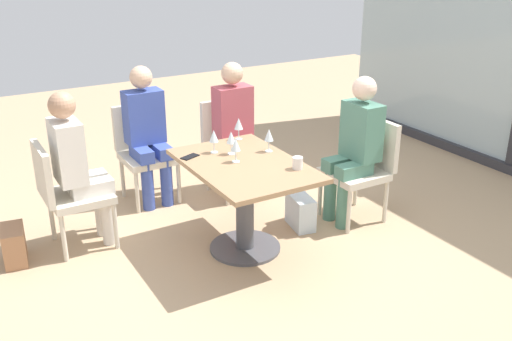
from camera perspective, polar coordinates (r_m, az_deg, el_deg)
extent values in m
plane|color=tan|center=(4.67, -1.07, -7.64)|extent=(12.00, 12.00, 0.00)
cube|color=#2D2D33|center=(6.65, 23.50, 0.20)|extent=(5.01, 0.10, 0.10)
cube|color=#997551|center=(4.37, -1.13, 0.51)|extent=(1.16, 0.78, 0.04)
cylinder|color=#4C4C51|center=(4.51, -1.10, -3.81)|extent=(0.14, 0.14, 0.69)
cylinder|color=#4C4C51|center=(4.67, -1.07, -7.52)|extent=(0.56, 0.56, 0.02)
cube|color=beige|center=(5.05, 9.56, -0.34)|extent=(0.46, 0.46, 0.06)
cube|color=beige|center=(5.12, 11.89, 2.68)|extent=(0.46, 0.05, 0.42)
cylinder|color=beige|center=(5.16, 6.28, -2.35)|extent=(0.04, 0.04, 0.39)
cylinder|color=beige|center=(4.88, 9.06, -4.01)|extent=(0.04, 0.04, 0.39)
cylinder|color=beige|center=(5.39, 9.71, -1.45)|extent=(0.04, 0.04, 0.39)
cylinder|color=beige|center=(5.12, 12.55, -2.97)|extent=(0.04, 0.04, 0.39)
cube|color=beige|center=(4.76, -16.81, -2.40)|extent=(0.46, 0.46, 0.06)
cube|color=beige|center=(4.63, -20.11, -0.30)|extent=(0.46, 0.05, 0.42)
cylinder|color=beige|center=(4.72, -13.56, -5.29)|extent=(0.04, 0.04, 0.39)
cylinder|color=beige|center=(5.07, -14.93, -3.46)|extent=(0.04, 0.04, 0.39)
cylinder|color=beige|center=(4.65, -18.28, -6.31)|extent=(0.04, 0.04, 0.39)
cylinder|color=beige|center=(5.00, -19.32, -4.38)|extent=(0.04, 0.04, 0.39)
cube|color=beige|center=(5.43, -10.43, 1.21)|extent=(0.46, 0.46, 0.06)
cube|color=beige|center=(5.57, -11.51, 4.30)|extent=(0.05, 0.46, 0.42)
cylinder|color=beige|center=(5.28, -11.54, -2.13)|extent=(0.04, 0.04, 0.39)
cylinder|color=beige|center=(5.40, -7.54, -1.28)|extent=(0.04, 0.04, 0.39)
cylinder|color=beige|center=(5.63, -12.90, -0.68)|extent=(0.04, 0.04, 0.39)
cylinder|color=beige|center=(5.75, -9.12, 0.09)|extent=(0.04, 0.04, 0.39)
cube|color=beige|center=(5.49, -1.98, 1.82)|extent=(0.46, 0.46, 0.06)
cube|color=beige|center=(5.62, -3.23, 4.87)|extent=(0.05, 0.46, 0.42)
cylinder|color=beige|center=(5.32, -2.81, -1.48)|extent=(0.04, 0.04, 0.39)
cylinder|color=beige|center=(5.50, 0.88, -0.64)|extent=(0.04, 0.04, 0.39)
cylinder|color=beige|center=(5.65, -4.70, -0.08)|extent=(0.04, 0.04, 0.39)
cylinder|color=beige|center=(5.82, -1.16, 0.67)|extent=(0.04, 0.04, 0.39)
cylinder|color=#4C7F6B|center=(5.08, 7.24, -2.43)|extent=(0.11, 0.11, 0.45)
cube|color=#4C7F6B|center=(5.03, 8.27, 0.71)|extent=(0.13, 0.32, 0.11)
cylinder|color=#4C7F6B|center=(4.96, 8.50, -3.16)|extent=(0.11, 0.11, 0.45)
cube|color=#4C7F6B|center=(4.90, 9.56, 0.05)|extent=(0.13, 0.32, 0.11)
cube|color=#4C7F6B|center=(4.95, 10.28, 3.84)|extent=(0.34, 0.20, 0.48)
sphere|color=beige|center=(4.85, 10.57, 7.89)|extent=(0.20, 0.20, 0.20)
cylinder|color=silver|center=(4.80, -14.26, -4.50)|extent=(0.11, 0.11, 0.45)
cube|color=silver|center=(4.66, -15.70, -1.66)|extent=(0.13, 0.32, 0.11)
cylinder|color=silver|center=(4.96, -14.87, -3.68)|extent=(0.11, 0.11, 0.45)
cube|color=silver|center=(4.83, -16.28, -0.91)|extent=(0.13, 0.32, 0.11)
cube|color=silver|center=(4.62, -17.92, 1.78)|extent=(0.34, 0.20, 0.48)
sphere|color=tan|center=(4.51, -18.45, 6.07)|extent=(0.20, 0.20, 0.20)
cylinder|color=#384C9E|center=(5.32, -10.53, -1.51)|extent=(0.11, 0.11, 0.45)
cube|color=#384C9E|center=(5.30, -11.10, 1.63)|extent=(0.32, 0.13, 0.11)
cylinder|color=#384C9E|center=(5.37, -8.74, -1.13)|extent=(0.11, 0.11, 0.45)
cube|color=#384C9E|center=(5.35, -9.30, 1.98)|extent=(0.32, 0.13, 0.11)
cube|color=#384C9E|center=(5.35, -10.90, 5.18)|extent=(0.20, 0.34, 0.48)
sphere|color=#D8AD8C|center=(5.26, -11.18, 8.94)|extent=(0.20, 0.20, 0.20)
cylinder|color=#B24C56|center=(5.37, -1.90, -0.86)|extent=(0.11, 0.11, 0.45)
cube|color=#B24C56|center=(5.35, -2.43, 2.25)|extent=(0.32, 0.13, 0.11)
cylinder|color=#B24C56|center=(5.46, -0.24, -0.49)|extent=(0.11, 0.11, 0.45)
cube|color=#B24C56|center=(5.43, -0.75, 2.57)|extent=(0.32, 0.13, 0.11)
cube|color=#B24C56|center=(5.41, -2.28, 5.75)|extent=(0.20, 0.34, 0.48)
sphere|color=#D8AD8C|center=(5.32, -2.34, 9.48)|extent=(0.20, 0.20, 0.20)
cylinder|color=silver|center=(4.58, -4.10, 1.79)|extent=(0.06, 0.06, 0.00)
cylinder|color=silver|center=(4.57, -4.12, 2.32)|extent=(0.01, 0.01, 0.08)
cone|color=silver|center=(4.54, -4.15, 3.39)|extent=(0.07, 0.07, 0.09)
cylinder|color=silver|center=(4.39, -1.98, 0.88)|extent=(0.06, 0.06, 0.00)
cylinder|color=silver|center=(4.37, -1.98, 1.44)|extent=(0.01, 0.01, 0.08)
cone|color=silver|center=(4.34, -2.00, 2.55)|extent=(0.07, 0.07, 0.09)
cylinder|color=silver|center=(4.55, -2.43, 1.66)|extent=(0.06, 0.06, 0.00)
cylinder|color=silver|center=(4.53, -2.44, 2.19)|extent=(0.01, 0.01, 0.08)
cone|color=silver|center=(4.50, -2.45, 3.27)|extent=(0.07, 0.07, 0.09)
cylinder|color=silver|center=(4.60, 1.26, 1.91)|extent=(0.06, 0.06, 0.00)
cylinder|color=silver|center=(4.58, 1.26, 2.44)|extent=(0.01, 0.01, 0.08)
cone|color=silver|center=(4.55, 1.27, 3.51)|extent=(0.07, 0.07, 0.09)
cylinder|color=silver|center=(4.88, -1.69, 3.10)|extent=(0.06, 0.06, 0.00)
cylinder|color=silver|center=(4.86, -1.70, 3.60)|extent=(0.01, 0.01, 0.08)
cone|color=silver|center=(4.84, -1.71, 4.61)|extent=(0.07, 0.07, 0.09)
cylinder|color=white|center=(4.25, 4.09, 0.74)|extent=(0.08, 0.08, 0.09)
cube|color=black|center=(4.50, -6.47, 1.35)|extent=(0.12, 0.16, 0.01)
cube|color=silver|center=(4.96, 4.38, -4.04)|extent=(0.32, 0.21, 0.28)
cube|color=#A3704C|center=(4.80, -22.55, -6.74)|extent=(0.32, 0.20, 0.28)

